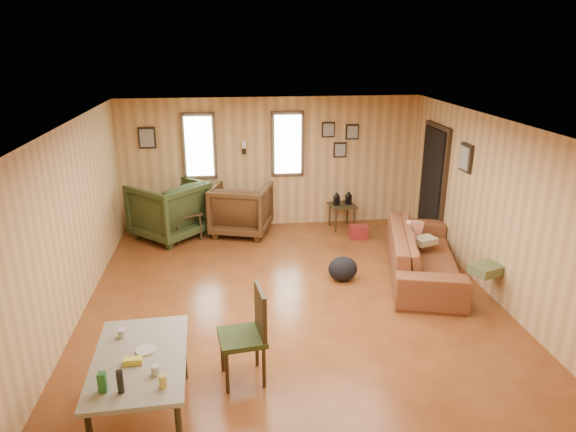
# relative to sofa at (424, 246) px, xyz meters

# --- Properties ---
(room) EXTENTS (5.54, 6.04, 2.44)m
(room) POSITION_rel_sofa_xyz_m (-1.86, -0.18, 0.74)
(room) COLOR brown
(room) RESTS_ON ground
(sofa) EXTENTS (1.29, 2.50, 0.94)m
(sofa) POSITION_rel_sofa_xyz_m (0.00, 0.00, 0.00)
(sofa) COLOR brown
(sofa) RESTS_ON ground
(recliner_brown) EXTENTS (1.21, 1.17, 1.01)m
(recliner_brown) POSITION_rel_sofa_xyz_m (-2.62, 2.13, 0.04)
(recliner_brown) COLOR #442A14
(recliner_brown) RESTS_ON ground
(recliner_green) EXTENTS (1.49, 1.49, 1.12)m
(recliner_green) POSITION_rel_sofa_xyz_m (-3.90, 2.09, 0.09)
(recliner_green) COLOR #2C3719
(recliner_green) RESTS_ON ground
(end_table) EXTENTS (0.62, 0.59, 0.62)m
(end_table) POSITION_rel_sofa_xyz_m (-3.61, 1.93, -0.12)
(end_table) COLOR #332816
(end_table) RESTS_ON ground
(side_table) EXTENTS (0.50, 0.50, 0.72)m
(side_table) POSITION_rel_sofa_xyz_m (-0.75, 2.16, 0.02)
(side_table) COLOR #332816
(side_table) RESTS_ON ground
(cooler) EXTENTS (0.32, 0.23, 0.22)m
(cooler) POSITION_rel_sofa_xyz_m (-0.56, 1.64, -0.36)
(cooler) COLOR maroon
(cooler) RESTS_ON ground
(backpack) EXTENTS (0.52, 0.46, 0.37)m
(backpack) POSITION_rel_sofa_xyz_m (-1.22, -0.03, -0.28)
(backpack) COLOR black
(backpack) RESTS_ON ground
(sofa_pillows) EXTENTS (0.93, 1.65, 0.34)m
(sofa_pillows) POSITION_rel_sofa_xyz_m (0.28, -0.27, 0.03)
(sofa_pillows) COLOR #4F5932
(sofa_pillows) RESTS_ON sofa
(dining_table) EXTENTS (0.87, 1.39, 0.89)m
(dining_table) POSITION_rel_sofa_xyz_m (-3.68, -2.71, 0.16)
(dining_table) COLOR gray
(dining_table) RESTS_ON ground
(dining_chair) EXTENTS (0.52, 0.52, 1.02)m
(dining_chair) POSITION_rel_sofa_xyz_m (-2.68, -2.16, 0.10)
(dining_chair) COLOR #2C3719
(dining_chair) RESTS_ON ground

